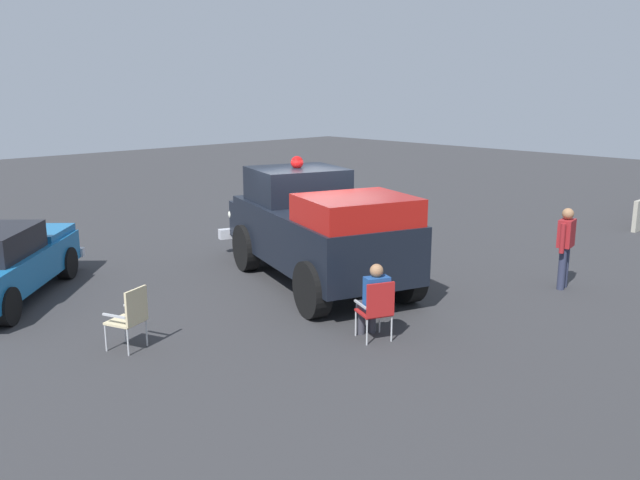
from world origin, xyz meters
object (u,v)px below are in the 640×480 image
spectator_seated (374,298)px  spectator_standing (566,243)px  vintage_fire_truck (315,227)px  lawn_chair_near_truck (377,307)px  lawn_chair_by_car (131,314)px

spectator_seated → spectator_standing: (-4.90, 0.84, 0.27)m
vintage_fire_truck → lawn_chair_near_truck: bearing=62.9°
spectator_seated → lawn_chair_by_car: bearing=-36.6°
spectator_standing → spectator_seated: bearing=-9.7°
vintage_fire_truck → spectator_standing: size_ratio=3.78×
lawn_chair_by_car → spectator_standing: spectator_standing is taller
vintage_fire_truck → lawn_chair_by_car: 4.75m
spectator_standing → lawn_chair_by_car: bearing=-21.4°
lawn_chair_by_car → spectator_standing: bearing=158.6°
spectator_seated → spectator_standing: 4.98m
vintage_fire_truck → spectator_seated: 3.44m
vintage_fire_truck → spectator_seated: bearing=62.8°
vintage_fire_truck → lawn_chair_by_car: (4.65, 0.72, -0.61)m
lawn_chair_near_truck → lawn_chair_by_car: size_ratio=1.00×
lawn_chair_near_truck → spectator_standing: (-4.96, 0.71, 0.37)m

